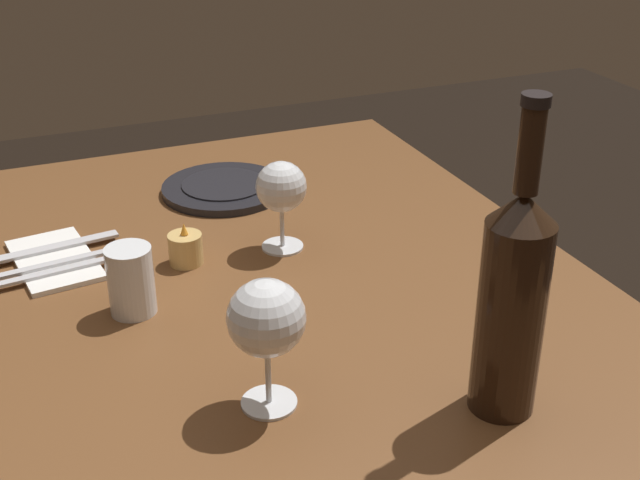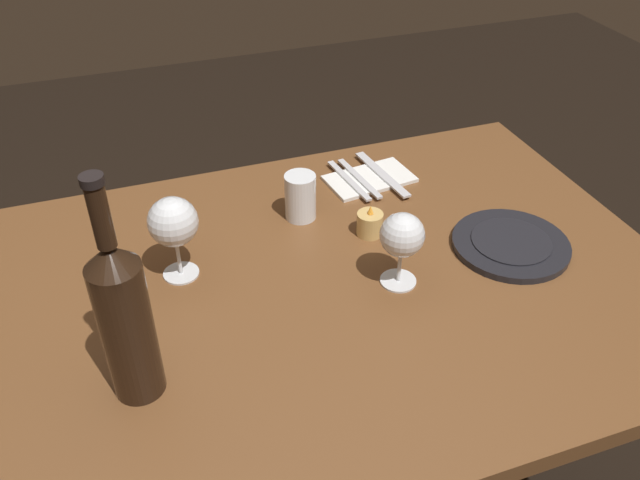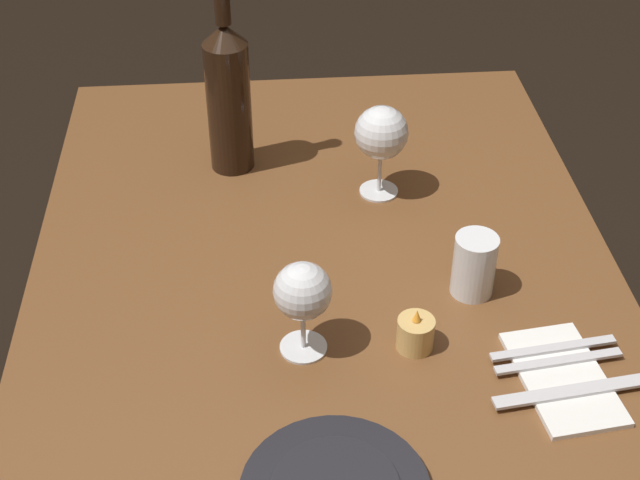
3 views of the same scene
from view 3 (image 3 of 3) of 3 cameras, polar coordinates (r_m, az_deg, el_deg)
dining_table at (r=1.45m, az=0.41°, el=-5.40°), size 1.30×0.90×0.74m
wine_glass_left at (r=1.52m, az=3.81°, el=6.54°), size 0.09×0.09×0.16m
wine_glass_right at (r=1.22m, az=-1.08°, el=-3.31°), size 0.08×0.08×0.14m
wine_bottle at (r=1.58m, az=-5.69°, el=8.99°), size 0.08×0.08×0.37m
water_tumbler at (r=1.36m, az=9.48°, el=-1.73°), size 0.06×0.06×0.10m
votive_candle at (r=1.28m, az=5.91°, el=-5.82°), size 0.05×0.05×0.07m
folded_napkin at (r=1.28m, az=14.78°, el=-8.26°), size 0.20×0.13×0.01m
fork_inner at (r=1.29m, az=14.52°, el=-7.27°), size 0.04×0.18×0.00m
fork_outer at (r=1.31m, az=14.22°, el=-6.50°), size 0.04×0.18×0.00m
table_knife at (r=1.26m, az=15.22°, el=-9.03°), size 0.05×0.21×0.00m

